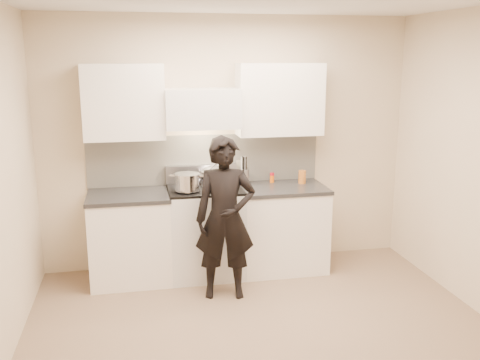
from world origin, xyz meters
name	(u,v)px	position (x,y,z in m)	size (l,w,h in m)	color
ground_plane	(266,337)	(0.00, 0.00, 0.00)	(4.00, 4.00, 0.00)	#7E644C
room_shell	(250,140)	(-0.06, 0.37, 1.60)	(4.04, 3.54, 2.70)	beige
stove	(206,231)	(-0.30, 1.42, 0.47)	(0.76, 0.65, 0.96)	silver
counter_right	(281,227)	(0.53, 1.43, 0.46)	(0.92, 0.67, 0.92)	white
counter_left	(130,237)	(-1.08, 1.43, 0.46)	(0.82, 0.67, 0.92)	white
wok	(215,174)	(-0.17, 1.57, 1.05)	(0.35, 0.43, 0.28)	silver
stock_pot	(187,182)	(-0.49, 1.30, 1.04)	(0.35, 0.32, 0.17)	silver
utensil_crock	(244,175)	(0.15, 1.61, 1.01)	(0.11, 0.11, 0.30)	#A3A4AF
spice_jar	(272,178)	(0.47, 1.61, 0.97)	(0.05, 0.05, 0.11)	orange
oil_glass	(302,177)	(0.78, 1.51, 0.99)	(0.08, 0.08, 0.14)	#C26A24
person	(225,218)	(-0.19, 0.86, 0.78)	(0.57, 0.37, 1.56)	black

